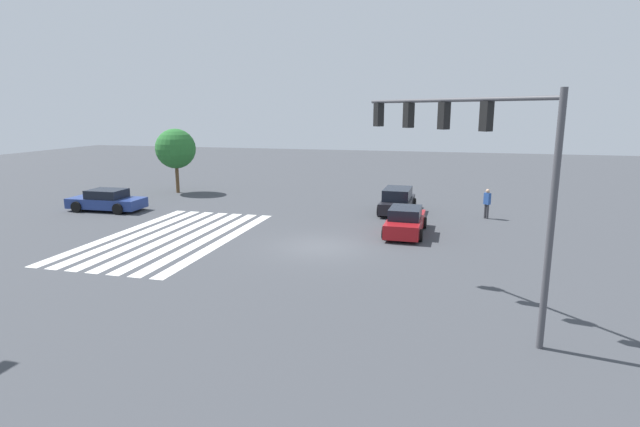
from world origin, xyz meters
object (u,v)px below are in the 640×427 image
(car_2, at_px, (405,221))
(tree_corner_b, at_px, (176,149))
(car_1, at_px, (107,201))
(pedestrian, at_px, (487,202))
(traffic_signal_mast, at_px, (468,146))
(car_0, at_px, (397,201))

(car_2, bearing_deg, tree_corner_b, 65.38)
(car_1, height_order, pedestrian, pedestrian)
(traffic_signal_mast, height_order, pedestrian, traffic_signal_mast)
(traffic_signal_mast, relative_size, car_1, 1.43)
(car_1, distance_m, car_2, 18.78)
(car_2, bearing_deg, pedestrian, -40.20)
(car_2, distance_m, pedestrian, 6.47)
(car_0, height_order, pedestrian, pedestrian)
(car_2, bearing_deg, car_1, 86.93)
(traffic_signal_mast, height_order, car_0, traffic_signal_mast)
(car_0, xyz_separation_m, car_2, (5.25, 0.95, -0.09))
(car_2, relative_size, tree_corner_b, 0.94)
(traffic_signal_mast, bearing_deg, tree_corner_b, 3.22)
(car_0, distance_m, car_2, 5.34)
(tree_corner_b, bearing_deg, pedestrian, 80.28)
(traffic_signal_mast, distance_m, car_0, 15.96)
(car_1, xyz_separation_m, pedestrian, (-3.49, 22.99, 0.34))
(car_2, bearing_deg, car_0, 11.31)
(car_1, relative_size, car_2, 1.03)
(car_0, bearing_deg, pedestrian, -92.90)
(car_0, relative_size, car_2, 0.97)
(pedestrian, xyz_separation_m, tree_corner_b, (-3.81, -22.26, 2.37))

